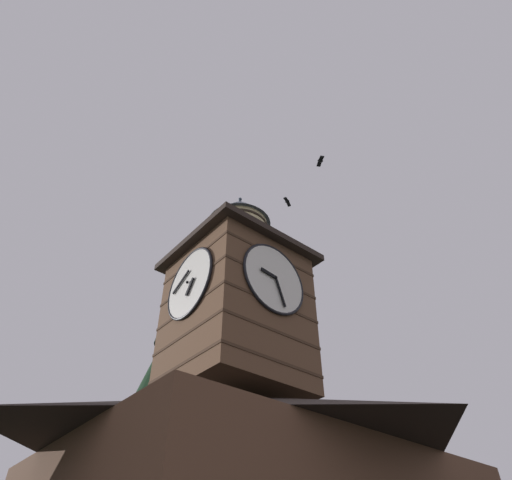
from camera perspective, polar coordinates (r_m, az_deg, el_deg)
The scene contains 4 objects.
clock_tower at distance 17.20m, azimuth -2.39°, elevation -7.77°, with size 4.79×4.79×9.05m.
pine_tree_behind at distance 22.44m, azimuth -11.84°, elevation -24.46°, with size 6.18×6.18×16.95m.
flying_bird_high at distance 22.08m, azimuth 7.97°, elevation 9.69°, with size 0.48×0.67×0.15m.
flying_bird_low at distance 22.46m, azimuth 3.88°, elevation 4.79°, with size 0.67×0.44×0.12m.
Camera 1 is at (8.76, 10.69, 1.44)m, focal length 32.30 mm.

